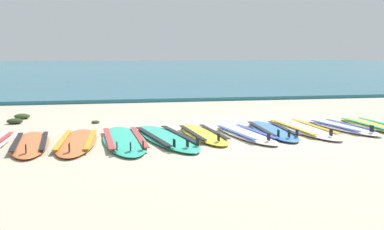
{
  "coord_description": "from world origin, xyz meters",
  "views": [
    {
      "loc": [
        -2.11,
        -7.54,
        1.36
      ],
      "look_at": [
        -0.47,
        0.57,
        0.25
      ],
      "focal_mm": 43.87,
      "sensor_mm": 36.0,
      "label": 1
    }
  ],
  "objects_px": {
    "surfboard_7": "(272,130)",
    "surfboard_8": "(303,128)",
    "surfboard_6": "(245,134)",
    "surfboard_10": "(372,125)",
    "surfboard_1": "(30,143)",
    "surfboard_2": "(77,141)",
    "surfboard_9": "(342,127)",
    "surfboard_5": "(203,134)",
    "surfboard_3": "(124,140)",
    "surfboard_4": "(166,137)"
  },
  "relations": [
    {
      "from": "surfboard_1",
      "to": "surfboard_7",
      "type": "bearing_deg",
      "value": 5.76
    },
    {
      "from": "surfboard_8",
      "to": "surfboard_4",
      "type": "bearing_deg",
      "value": -171.21
    },
    {
      "from": "surfboard_10",
      "to": "surfboard_9",
      "type": "bearing_deg",
      "value": -171.34
    },
    {
      "from": "surfboard_2",
      "to": "surfboard_10",
      "type": "distance_m",
      "value": 5.25
    },
    {
      "from": "surfboard_1",
      "to": "surfboard_6",
      "type": "distance_m",
      "value": 3.33
    },
    {
      "from": "surfboard_1",
      "to": "surfboard_2",
      "type": "bearing_deg",
      "value": 1.68
    },
    {
      "from": "surfboard_8",
      "to": "surfboard_10",
      "type": "xyz_separation_m",
      "value": [
        1.38,
        0.09,
        0.0
      ]
    },
    {
      "from": "surfboard_2",
      "to": "surfboard_8",
      "type": "relative_size",
      "value": 0.95
    },
    {
      "from": "surfboard_4",
      "to": "surfboard_5",
      "type": "xyz_separation_m",
      "value": [
        0.63,
        0.18,
        -0.0
      ]
    },
    {
      "from": "surfboard_4",
      "to": "surfboard_8",
      "type": "distance_m",
      "value": 2.51
    },
    {
      "from": "surfboard_6",
      "to": "surfboard_8",
      "type": "height_order",
      "value": "same"
    },
    {
      "from": "surfboard_1",
      "to": "surfboard_6",
      "type": "bearing_deg",
      "value": 2.42
    },
    {
      "from": "surfboard_5",
      "to": "surfboard_9",
      "type": "bearing_deg",
      "value": 4.5
    },
    {
      "from": "surfboard_7",
      "to": "surfboard_2",
      "type": "bearing_deg",
      "value": -173.42
    },
    {
      "from": "surfboard_2",
      "to": "surfboard_7",
      "type": "bearing_deg",
      "value": 6.58
    },
    {
      "from": "surfboard_1",
      "to": "surfboard_2",
      "type": "distance_m",
      "value": 0.66
    },
    {
      "from": "surfboard_7",
      "to": "surfboard_8",
      "type": "height_order",
      "value": "same"
    },
    {
      "from": "surfboard_6",
      "to": "surfboard_7",
      "type": "relative_size",
      "value": 0.95
    },
    {
      "from": "surfboard_1",
      "to": "surfboard_5",
      "type": "distance_m",
      "value": 2.66
    },
    {
      "from": "surfboard_7",
      "to": "surfboard_10",
      "type": "height_order",
      "value": "same"
    },
    {
      "from": "surfboard_2",
      "to": "surfboard_5",
      "type": "distance_m",
      "value": 2.0
    },
    {
      "from": "surfboard_4",
      "to": "surfboard_6",
      "type": "distance_m",
      "value": 1.32
    },
    {
      "from": "surfboard_3",
      "to": "surfboard_8",
      "type": "height_order",
      "value": "same"
    },
    {
      "from": "surfboard_5",
      "to": "surfboard_7",
      "type": "relative_size",
      "value": 0.95
    },
    {
      "from": "surfboard_5",
      "to": "surfboard_4",
      "type": "bearing_deg",
      "value": -164.41
    },
    {
      "from": "surfboard_9",
      "to": "surfboard_10",
      "type": "xyz_separation_m",
      "value": [
        0.64,
        0.1,
        -0.0
      ]
    },
    {
      "from": "surfboard_9",
      "to": "surfboard_4",
      "type": "bearing_deg",
      "value": -173.28
    },
    {
      "from": "surfboard_6",
      "to": "surfboard_10",
      "type": "relative_size",
      "value": 1.04
    },
    {
      "from": "surfboard_8",
      "to": "surfboard_1",
      "type": "bearing_deg",
      "value": -174.02
    },
    {
      "from": "surfboard_9",
      "to": "surfboard_5",
      "type": "bearing_deg",
      "value": -175.5
    },
    {
      "from": "surfboard_6",
      "to": "surfboard_10",
      "type": "height_order",
      "value": "same"
    },
    {
      "from": "surfboard_3",
      "to": "surfboard_8",
      "type": "relative_size",
      "value": 1.06
    },
    {
      "from": "surfboard_10",
      "to": "surfboard_1",
      "type": "bearing_deg",
      "value": -174.51
    },
    {
      "from": "surfboard_3",
      "to": "surfboard_10",
      "type": "height_order",
      "value": "same"
    },
    {
      "from": "surfboard_3",
      "to": "surfboard_9",
      "type": "xyz_separation_m",
      "value": [
        3.88,
        0.43,
        -0.0
      ]
    },
    {
      "from": "surfboard_1",
      "to": "surfboard_2",
      "type": "xyz_separation_m",
      "value": [
        0.66,
        0.02,
        -0.0
      ]
    },
    {
      "from": "surfboard_7",
      "to": "surfboard_4",
      "type": "bearing_deg",
      "value": -170.75
    },
    {
      "from": "surfboard_3",
      "to": "surfboard_9",
      "type": "relative_size",
      "value": 1.3
    },
    {
      "from": "surfboard_8",
      "to": "surfboard_10",
      "type": "relative_size",
      "value": 1.21
    },
    {
      "from": "surfboard_3",
      "to": "surfboard_4",
      "type": "relative_size",
      "value": 1.0
    },
    {
      "from": "surfboard_6",
      "to": "surfboard_1",
      "type": "bearing_deg",
      "value": -177.58
    },
    {
      "from": "surfboard_2",
      "to": "surfboard_3",
      "type": "height_order",
      "value": "same"
    },
    {
      "from": "surfboard_2",
      "to": "surfboard_3",
      "type": "bearing_deg",
      "value": 1.29
    },
    {
      "from": "surfboard_1",
      "to": "surfboard_2",
      "type": "relative_size",
      "value": 0.94
    },
    {
      "from": "surfboard_7",
      "to": "surfboard_8",
      "type": "bearing_deg",
      "value": 7.39
    },
    {
      "from": "surfboard_5",
      "to": "surfboard_8",
      "type": "distance_m",
      "value": 1.86
    },
    {
      "from": "surfboard_4",
      "to": "surfboard_10",
      "type": "xyz_separation_m",
      "value": [
        3.86,
        0.48,
        -0.0
      ]
    },
    {
      "from": "surfboard_6",
      "to": "surfboard_10",
      "type": "bearing_deg",
      "value": 9.45
    },
    {
      "from": "surfboard_3",
      "to": "surfboard_4",
      "type": "bearing_deg",
      "value": 4.54
    },
    {
      "from": "surfboard_4",
      "to": "surfboard_8",
      "type": "xyz_separation_m",
      "value": [
        2.48,
        0.38,
        -0.0
      ]
    }
  ]
}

